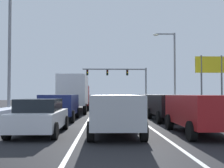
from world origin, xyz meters
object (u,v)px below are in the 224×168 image
object	(u,v)px
suv_red_right_lane_nearest	(201,111)
sedan_gray_center_lane_second	(112,109)
sedan_maroon_center_lane_third	(113,105)
street_lamp_right_mid	(172,64)
suv_black_right_lane_second	(169,105)
sedan_green_right_lane_fourth	(143,103)
sedan_tan_center_lane_fourth	(109,103)
sedan_white_left_lane_nearest	(40,116)
suv_black_left_lane_fourth	(82,100)
suv_navy_left_lane_second	(60,105)
street_lamp_left_mid	(14,43)
suv_silver_center_lane_nearest	(115,111)
traffic_light_gantry	(124,76)
suv_charcoal_right_lane_third	(154,102)
roadside_sign_right	(211,71)
box_truck_left_lane_third	(74,92)

from	to	relation	value
suv_red_right_lane_nearest	sedan_gray_center_lane_second	bearing A→B (deg)	120.32
sedan_maroon_center_lane_third	street_lamp_right_mid	xyz separation A→B (m)	(7.27, 8.82, 4.52)
suv_black_right_lane_second	sedan_green_right_lane_fourth	xyz separation A→B (m)	(0.02, 11.84, -0.25)
sedan_tan_center_lane_fourth	suv_black_right_lane_second	bearing A→B (deg)	-73.08
sedan_tan_center_lane_fourth	sedan_maroon_center_lane_third	bearing A→B (deg)	-88.21
sedan_white_left_lane_nearest	sedan_tan_center_lane_fourth	bearing A→B (deg)	79.22
sedan_tan_center_lane_fourth	suv_black_left_lane_fourth	xyz separation A→B (m)	(-3.19, 4.11, 0.25)
sedan_white_left_lane_nearest	suv_navy_left_lane_second	distance (m)	6.36
suv_black_left_lane_fourth	street_lamp_left_mid	xyz separation A→B (m)	(-3.88, -13.29, 4.40)
sedan_gray_center_lane_second	street_lamp_right_mid	world-z (taller)	street_lamp_right_mid
sedan_maroon_center_lane_third	suv_black_left_lane_fourth	distance (m)	10.49
suv_silver_center_lane_nearest	sedan_tan_center_lane_fourth	bearing A→B (deg)	89.65
sedan_tan_center_lane_fourth	traffic_light_gantry	world-z (taller)	traffic_light_gantry
suv_black_right_lane_second	traffic_light_gantry	xyz separation A→B (m)	(-0.70, 29.94, 3.72)
sedan_green_right_lane_fourth	sedan_tan_center_lane_fourth	distance (m)	3.61
suv_silver_center_lane_nearest	sedan_maroon_center_lane_third	size ratio (longest dim) A/B	1.09
traffic_light_gantry	street_lamp_left_mid	xyz separation A→B (m)	(-9.95, -27.35, 0.68)
street_lamp_left_mid	suv_silver_center_lane_nearest	bearing A→B (deg)	-51.19
suv_navy_left_lane_second	street_lamp_left_mid	size ratio (longest dim) A/B	0.53
suv_charcoal_right_lane_third	suv_navy_left_lane_second	world-z (taller)	same
suv_red_right_lane_nearest	traffic_light_gantry	xyz separation A→B (m)	(-0.67, 35.98, 3.72)
suv_charcoal_right_lane_third	roadside_sign_right	bearing A→B (deg)	27.55
sedan_maroon_center_lane_third	street_lamp_right_mid	size ratio (longest dim) A/B	0.50
suv_charcoal_right_lane_third	traffic_light_gantry	bearing A→B (deg)	91.94
sedan_white_left_lane_nearest	roadside_sign_right	xyz separation A→B (m)	(13.30, 14.93, 3.25)
sedan_white_left_lane_nearest	sedan_gray_center_lane_second	bearing A→B (deg)	60.96
suv_silver_center_lane_nearest	sedan_white_left_lane_nearest	distance (m)	3.25
suv_black_right_lane_second	suv_silver_center_lane_nearest	world-z (taller)	same
sedan_maroon_center_lane_third	traffic_light_gantry	bearing A→B (deg)	83.59
box_truck_left_lane_third	sedan_green_right_lane_fourth	bearing A→B (deg)	28.31
suv_charcoal_right_lane_third	sedan_green_right_lane_fourth	xyz separation A→B (m)	(-0.08, 5.90, -0.25)
suv_charcoal_right_lane_third	roadside_sign_right	world-z (taller)	roadside_sign_right
suv_red_right_lane_nearest	sedan_white_left_lane_nearest	bearing A→B (deg)	177.23
suv_red_right_lane_nearest	street_lamp_left_mid	size ratio (longest dim) A/B	0.53
sedan_white_left_lane_nearest	street_lamp_right_mid	xyz separation A→B (m)	(10.78, 20.49, 4.52)
suv_navy_left_lane_second	suv_black_left_lane_fourth	xyz separation A→B (m)	(0.22, 15.24, 0.00)
sedan_tan_center_lane_fourth	suv_black_left_lane_fourth	distance (m)	5.21
suv_red_right_lane_nearest	sedan_maroon_center_lane_third	bearing A→B (deg)	105.67
sedan_white_left_lane_nearest	box_truck_left_lane_third	world-z (taller)	box_truck_left_lane_third
sedan_tan_center_lane_fourth	street_lamp_left_mid	world-z (taller)	street_lamp_left_mid
suv_silver_center_lane_nearest	traffic_light_gantry	bearing A→B (deg)	85.26
sedan_white_left_lane_nearest	suv_black_left_lane_fourth	size ratio (longest dim) A/B	0.92
suv_red_right_lane_nearest	roadside_sign_right	xyz separation A→B (m)	(6.42, 15.26, 3.00)
suv_black_right_lane_second	suv_red_right_lane_nearest	bearing A→B (deg)	-90.33
traffic_light_gantry	sedan_green_right_lane_fourth	bearing A→B (deg)	-87.70
suv_charcoal_right_lane_third	sedan_white_left_lane_nearest	bearing A→B (deg)	-121.06
sedan_green_right_lane_fourth	suv_charcoal_right_lane_third	bearing A→B (deg)	-89.19
suv_red_right_lane_nearest	suv_navy_left_lane_second	world-z (taller)	same
traffic_light_gantry	sedan_maroon_center_lane_third	bearing A→B (deg)	-96.41
suv_black_left_lane_fourth	box_truck_left_lane_third	bearing A→B (deg)	-90.48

